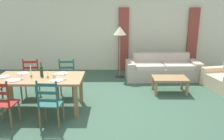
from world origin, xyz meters
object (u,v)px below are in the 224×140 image
dining_chair_near_left (3,103)px  coffee_table (170,80)px  wine_bottle (42,71)px  coffee_cup_primary (54,76)px  dining_chair_far_right (66,78)px  dining_table (40,81)px  wine_glass_near_left (21,74)px  standing_lamp (120,34)px  couch (162,70)px  dining_chair_far_left (30,78)px  dining_chair_near_right (50,103)px  wine_glass_near_right (65,74)px

dining_chair_near_left → coffee_table: (3.59, 1.83, -0.12)m
wine_bottle → coffee_cup_primary: wine_bottle is taller
dining_chair_far_right → coffee_table: dining_chair_far_right is taller
dining_table → coffee_cup_primary: coffee_cup_primary is taller
wine_glass_near_left → coffee_cup_primary: bearing=8.5°
dining_table → dining_chair_near_left: size_ratio=1.98×
standing_lamp → wine_bottle: bearing=-126.7°
wine_glass_near_left → coffee_table: wine_glass_near_left is taller
coffee_table → wine_bottle: bearing=-162.3°
couch → coffee_table: couch is taller
standing_lamp → couch: bearing=-7.8°
dining_chair_near_left → wine_glass_near_left: 0.75m
dining_chair_far_left → couch: dining_chair_far_left is taller
dining_table → couch: (3.17, 2.26, -0.37)m
dining_chair_far_left → wine_glass_near_left: bearing=-79.6°
dining_table → standing_lamp: size_ratio=1.16×
couch → dining_chair_near_right: bearing=-132.2°
dining_chair_far_left → couch: (3.66, 1.50, -0.19)m
coffee_cup_primary → dining_chair_near_right: bearing=-84.1°
dining_table → dining_chair_far_left: (-0.49, 0.76, -0.19)m
dining_chair_near_left → standing_lamp: standing_lamp is taller
dining_table → standing_lamp: bearing=53.3°
wine_glass_near_left → couch: bearing=34.7°
dining_chair_far_left → wine_glass_near_right: dining_chair_far_left is taller
dining_chair_far_right → coffee_table: (2.70, 0.26, -0.12)m
dining_chair_near_left → coffee_cup_primary: size_ratio=10.67×
dining_chair_far_right → wine_glass_near_right: dining_chair_far_right is taller
dining_chair_near_left → wine_glass_near_right: (1.05, 0.64, 0.38)m
dining_chair_near_left → wine_bottle: wine_bottle is taller
wine_glass_near_left → couch: (3.49, 2.41, -0.57)m
dining_table → dining_chair_near_right: dining_chair_near_right is taller
dining_table → wine_glass_near_left: wine_glass_near_left is taller
wine_glass_near_right → standing_lamp: standing_lamp is taller
dining_chair_near_right → coffee_cup_primary: size_ratio=10.67×
wine_glass_near_left → couch: size_ratio=0.07×
coffee_cup_primary → wine_bottle: bearing=159.9°
dining_table → dining_chair_near_right: 0.90m
dining_table → dining_chair_near_right: bearing=-61.1°
wine_bottle → wine_glass_near_right: bearing=-20.6°
dining_table → wine_glass_near_left: size_ratio=11.80×
couch → standing_lamp: 1.76m
wine_glass_near_right → coffee_cup_primary: 0.27m
wine_glass_near_left → standing_lamp: standing_lamp is taller
dining_chair_near_left → couch: 4.74m
dining_table → dining_chair_far_left: dining_chair_far_left is taller
standing_lamp → dining_chair_far_left: bearing=-143.9°
wine_glass_near_left → standing_lamp: (2.14, 2.60, 0.55)m
dining_chair_near_left → couch: (3.63, 3.04, -0.19)m
dining_chair_near_left → coffee_cup_primary: bearing=42.1°
wine_glass_near_left → wine_glass_near_right: bearing=0.4°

